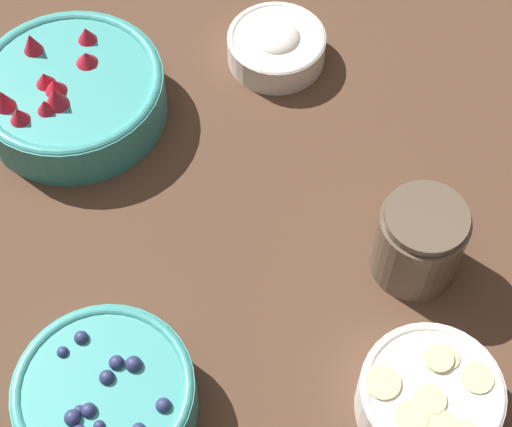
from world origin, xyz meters
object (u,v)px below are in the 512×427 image
bowl_strawberries (71,92)px  bowl_cream (276,45)px  bowl_bananas (429,398)px  jar_chocolate (419,243)px  bowl_blueberries (106,396)px

bowl_strawberries → bowl_cream: 0.26m
bowl_bananas → jar_chocolate: bearing=-3.4°
jar_chocolate → bowl_bananas: bearing=176.6°
bowl_bananas → bowl_cream: size_ratio=1.12×
bowl_cream → jar_chocolate: 0.33m
bowl_strawberries → jar_chocolate: (-0.22, -0.38, 0.01)m
bowl_cream → jar_chocolate: jar_chocolate is taller
bowl_blueberries → jar_chocolate: (0.15, -0.32, 0.01)m
bowl_strawberries → bowl_cream: bowl_strawberries is taller
bowl_cream → bowl_bananas: bearing=-165.0°
bowl_strawberries → bowl_cream: size_ratio=1.80×
bowl_strawberries → bowl_bananas: bearing=-136.1°
bowl_blueberries → bowl_cream: 0.49m
bowl_blueberries → bowl_cream: bearing=-22.1°
jar_chocolate → bowl_cream: bearing=24.0°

